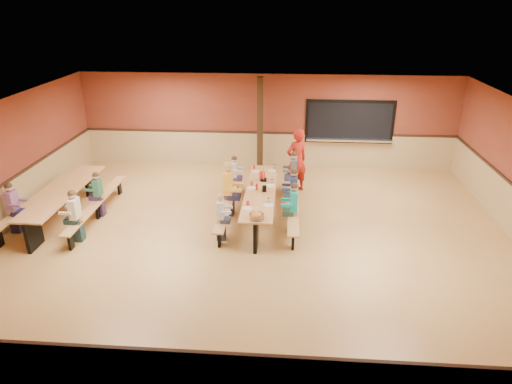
{
  "coord_description": "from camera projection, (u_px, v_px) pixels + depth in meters",
  "views": [
    {
      "loc": [
        0.7,
        -9.31,
        5.21
      ],
      "look_at": [
        -0.0,
        0.07,
        1.15
      ],
      "focal_mm": 32.0,
      "sensor_mm": 36.0,
      "label": 1
    }
  ],
  "objects": [
    {
      "name": "room_envelope",
      "position": [
        256.0,
        212.0,
        10.36
      ],
      "size": [
        12.04,
        10.04,
        3.02
      ],
      "color": "brown",
      "rests_on": "ground"
    },
    {
      "name": "seated_child_grey_left",
      "position": [
        234.0,
        176.0,
        12.77
      ],
      "size": [
        0.33,
        0.27,
        1.13
      ],
      "primitive_type": null,
      "color": "silver",
      "rests_on": "ground"
    },
    {
      "name": "structural_post",
      "position": [
        260.0,
        126.0,
        14.08
      ],
      "size": [
        0.18,
        0.18,
        3.0
      ],
      "primitive_type": "cube",
      "color": "black",
      "rests_on": "ground"
    },
    {
      "name": "place_settings",
      "position": [
        261.0,
        188.0,
        11.37
      ],
      "size": [
        0.65,
        3.3,
        0.11
      ],
      "primitive_type": null,
      "color": "beige",
      "rests_on": "cafeteria_table_main"
    },
    {
      "name": "seated_child_navy_right",
      "position": [
        293.0,
        192.0,
        11.56
      ],
      "size": [
        0.38,
        0.31,
        1.24
      ],
      "primitive_type": null,
      "color": "navy",
      "rests_on": "ground"
    },
    {
      "name": "standing_woman",
      "position": [
        296.0,
        161.0,
        12.88
      ],
      "size": [
        0.81,
        0.74,
        1.85
      ],
      "primitive_type": "imported",
      "rotation": [
        0.0,
        0.0,
        3.74
      ],
      "color": "#A21B12",
      "rests_on": "ground"
    },
    {
      "name": "seated_child_char_right",
      "position": [
        293.0,
        174.0,
        12.76
      ],
      "size": [
        0.39,
        0.32,
        1.25
      ],
      "primitive_type": null,
      "color": "#4F5659",
      "rests_on": "ground"
    },
    {
      "name": "seated_child_green_sec",
      "position": [
        98.0,
        195.0,
        11.53
      ],
      "size": [
        0.35,
        0.28,
        1.16
      ],
      "primitive_type": null,
      "color": "#2C6145",
      "rests_on": "ground"
    },
    {
      "name": "ground",
      "position": [
        256.0,
        238.0,
        10.63
      ],
      "size": [
        12.0,
        12.0,
        0.0
      ],
      "primitive_type": "plane",
      "color": "#A5763E",
      "rests_on": "ground"
    },
    {
      "name": "condiment_ketchup",
      "position": [
        257.0,
        187.0,
        11.37
      ],
      "size": [
        0.06,
        0.06,
        0.17
      ],
      "primitive_type": "cylinder",
      "color": "#B2140F",
      "rests_on": "cafeteria_table_main"
    },
    {
      "name": "table_paddle",
      "position": [
        264.0,
        176.0,
        11.91
      ],
      "size": [
        0.16,
        0.16,
        0.56
      ],
      "color": "black",
      "rests_on": "cafeteria_table_main"
    },
    {
      "name": "seated_child_tan_sec",
      "position": [
        76.0,
        216.0,
        10.32
      ],
      "size": [
        0.38,
        0.31,
        1.23
      ],
      "primitive_type": null,
      "color": "beige",
      "rests_on": "ground"
    },
    {
      "name": "seated_child_white_left",
      "position": [
        221.0,
        217.0,
        10.38
      ],
      "size": [
        0.33,
        0.27,
        1.14
      ],
      "primitive_type": null,
      "color": "silver",
      "rests_on": "ground"
    },
    {
      "name": "seated_adult_yellow",
      "position": [
        228.0,
        189.0,
        11.55
      ],
      "size": [
        0.46,
        0.38,
        1.4
      ],
      "primitive_type": null,
      "color": "gold",
      "rests_on": "ground"
    },
    {
      "name": "kitchen_pass_through",
      "position": [
        349.0,
        124.0,
        14.41
      ],
      "size": [
        2.78,
        0.28,
        1.38
      ],
      "color": "black",
      "rests_on": "ground"
    },
    {
      "name": "napkin_dispenser",
      "position": [
        264.0,
        189.0,
        11.31
      ],
      "size": [
        0.1,
        0.14,
        0.13
      ],
      "primitive_type": "cube",
      "color": "black",
      "rests_on": "cafeteria_table_main"
    },
    {
      "name": "seated_child_teal_right",
      "position": [
        294.0,
        208.0,
        10.72
      ],
      "size": [
        0.38,
        0.31,
        1.24
      ],
      "primitive_type": null,
      "color": "teal",
      "rests_on": "ground"
    },
    {
      "name": "condiment_mustard",
      "position": [
        260.0,
        190.0,
        11.19
      ],
      "size": [
        0.06,
        0.06,
        0.17
      ],
      "primitive_type": "cylinder",
      "color": "yellow",
      "rests_on": "cafeteria_table_main"
    },
    {
      "name": "punch_pitcher",
      "position": [
        262.0,
        176.0,
        11.99
      ],
      "size": [
        0.16,
        0.16,
        0.22
      ],
      "primitive_type": "cylinder",
      "color": "red",
      "rests_on": "cafeteria_table_main"
    },
    {
      "name": "seated_child_purple_sec",
      "position": [
        13.0,
        208.0,
        10.71
      ],
      "size": [
        0.38,
        0.31,
        1.23
      ],
      "primitive_type": null,
      "color": "#865183",
      "rests_on": "ground"
    },
    {
      "name": "cafeteria_table_main",
      "position": [
        261.0,
        198.0,
        11.48
      ],
      "size": [
        1.91,
        3.7,
        0.74
      ],
      "color": "#BF844B",
      "rests_on": "ground"
    },
    {
      "name": "chip_bowl",
      "position": [
        257.0,
        216.0,
        9.89
      ],
      "size": [
        0.32,
        0.32,
        0.15
      ],
      "primitive_type": null,
      "color": "orange",
      "rests_on": "cafeteria_table_main"
    },
    {
      "name": "cafeteria_table_second",
      "position": [
        64.0,
        198.0,
        11.47
      ],
      "size": [
        1.91,
        3.7,
        0.74
      ],
      "color": "#BF844B",
      "rests_on": "ground"
    }
  ]
}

